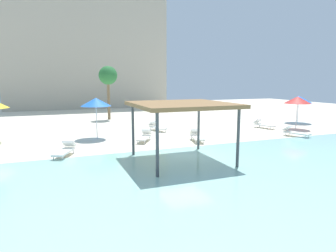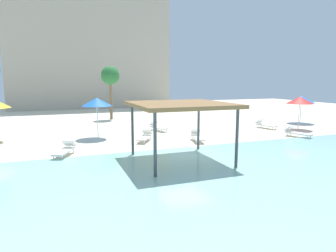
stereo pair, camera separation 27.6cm
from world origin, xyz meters
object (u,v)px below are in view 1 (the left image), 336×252
Objects in this scene: lounge_chair_2 at (197,136)px; lounge_chair_5 at (157,127)px; beach_umbrella_red_0 at (298,100)px; lounge_chair_4 at (263,124)px; beach_umbrella_blue_1 at (299,99)px; lounge_chair_3 at (144,136)px; beach_umbrella_blue_2 at (96,102)px; shade_pavilion at (182,106)px; lounge_chair_0 at (65,150)px; palm_tree_0 at (108,76)px; lounge_chair_1 at (295,132)px.

lounge_chair_2 is 4.96m from lounge_chair_5.
lounge_chair_5 is (-11.18, 3.36, -2.08)m from beach_umbrella_red_0.
beach_umbrella_red_0 is at bearing 45.21° from lounge_chair_4.
lounge_chair_4 is (-5.20, -1.40, -1.92)m from beach_umbrella_blue_1.
lounge_chair_3 is at bearing -95.55° from lounge_chair_2.
beach_umbrella_red_0 is 13.46m from lounge_chair_3.
beach_umbrella_blue_2 is 4.18m from lounge_chair_3.
lounge_chair_0 is (-5.37, 3.17, -2.42)m from shade_pavilion.
beach_umbrella_blue_1 reaches higher than lounge_chair_5.
lounge_chair_0 is 8.38m from lounge_chair_2.
palm_tree_0 reaches higher than lounge_chair_3.
beach_umbrella_blue_1 is at bearing 122.61° from lounge_chair_2.
beach_umbrella_blue_2 is 14.01m from lounge_chair_4.
lounge_chair_5 is at bearing -116.66° from lounge_chair_4.
beach_umbrella_red_0 is 18.04m from palm_tree_0.
lounge_chair_3 is 11.15m from lounge_chair_4.
lounge_chair_5 is at bearing 152.98° from lounge_chair_0.
palm_tree_0 reaches higher than lounge_chair_0.
lounge_chair_1 is (-5.64, -5.35, -1.92)m from beach_umbrella_blue_1.
lounge_chair_1 is at bearing -136.48° from beach_umbrella_blue_1.
palm_tree_0 is at bearing -150.78° from lounge_chair_2.
beach_umbrella_red_0 is 1.37× the size of lounge_chair_2.
lounge_chair_2 is at bearing -161.98° from beach_umbrella_blue_1.
lounge_chair_0 is (-2.27, -4.35, -2.21)m from beach_umbrella_blue_2.
shade_pavilion is 6.69m from lounge_chair_0.
palm_tree_0 is (2.59, 9.87, 1.90)m from beach_umbrella_blue_2.
lounge_chair_4 is 15.89m from palm_tree_0.
lounge_chair_2 and lounge_chair_3 have the same top height.
beach_umbrella_red_0 is 1.37× the size of lounge_chair_4.
shade_pavilion is at bearing -21.08° from lounge_chair_2.
palm_tree_0 is at bearing -147.97° from lounge_chair_3.
beach_umbrella_blue_2 is 1.42× the size of lounge_chair_2.
lounge_chair_1 is (15.65, -0.19, 0.00)m from lounge_chair_0.
lounge_chair_5 is (-8.92, 2.01, 0.00)m from lounge_chair_4.
beach_umbrella_blue_2 is 1.42× the size of lounge_chair_1.
shade_pavilion is 17.47m from palm_tree_0.
lounge_chair_4 is (10.72, 6.93, -2.42)m from shade_pavilion.
beach_umbrella_red_0 is at bearing -136.87° from beach_umbrella_blue_1.
lounge_chair_4 is at bearing 155.82° from lounge_chair_1.
palm_tree_0 is at bearing -178.56° from lounge_chair_5.
beach_umbrella_blue_2 is 1.42× the size of lounge_chair_5.
beach_umbrella_blue_1 is at bearing 91.14° from lounge_chair_4.
beach_umbrella_blue_2 reaches higher than beach_umbrella_red_0.
lounge_chair_1 is 1.00× the size of lounge_chair_5.
lounge_chair_2 is (-10.03, -1.47, -2.08)m from beach_umbrella_red_0.
lounge_chair_1 is 3.97m from lounge_chair_4.
lounge_chair_1 is at bearing 41.00° from lounge_chair_5.
lounge_chair_1 is at bearing 16.16° from shade_pavilion.
lounge_chair_1 and lounge_chair_2 have the same top height.
shade_pavilion reaches higher than lounge_chair_2.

